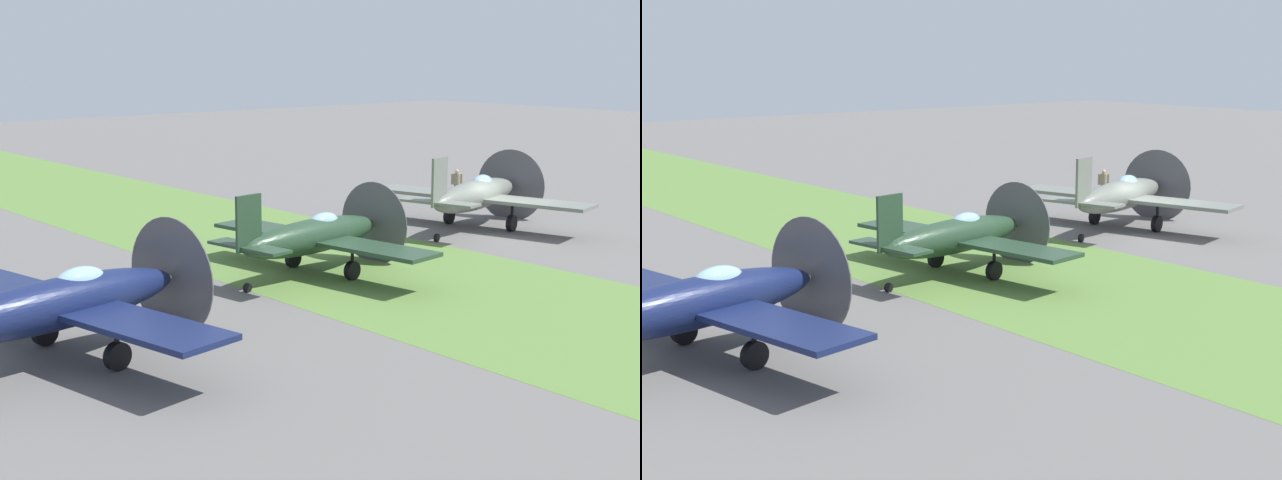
# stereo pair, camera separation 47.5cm
# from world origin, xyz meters

# --- Properties ---
(ground_plane) EXTENTS (160.00, 160.00, 0.00)m
(ground_plane) POSITION_xyz_m (0.00, 0.00, 0.00)
(ground_plane) COLOR #605E5B
(grass_verge) EXTENTS (120.00, 11.00, 0.01)m
(grass_verge) POSITION_xyz_m (0.00, -9.71, 0.00)
(grass_verge) COLOR #567A38
(grass_verge) RESTS_ON ground
(airplane_lead) EXTENTS (10.86, 8.70, 3.85)m
(airplane_lead) POSITION_xyz_m (-1.90, -0.28, 1.61)
(airplane_lead) COLOR slate
(airplane_lead) RESTS_ON ground
(airplane_wingman) EXTENTS (10.06, 7.99, 3.56)m
(airplane_wingman) POSITION_xyz_m (0.36, -11.91, 1.49)
(airplane_wingman) COLOR #233D28
(airplane_wingman) RESTS_ON ground
(airplane_trail) EXTENTS (11.00, 8.76, 3.89)m
(airplane_trail) POSITION_xyz_m (3.64, -23.30, 1.63)
(airplane_trail) COLOR #141E47
(airplane_trail) RESTS_ON ground
(ground_crew_chief) EXTENTS (0.46, 0.50, 1.73)m
(ground_crew_chief) POSITION_xyz_m (-8.15, 5.30, 0.91)
(ground_crew_chief) COLOR #847A5B
(ground_crew_chief) RESTS_ON ground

